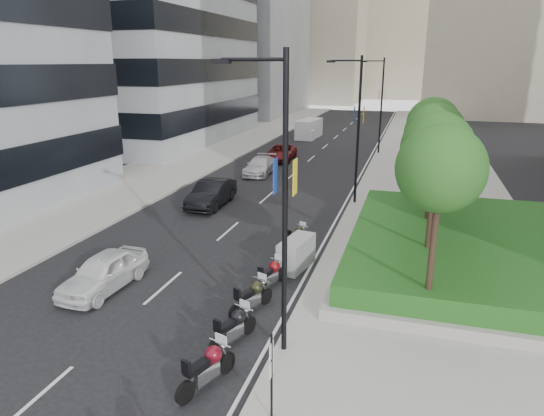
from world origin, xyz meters
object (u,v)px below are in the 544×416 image
at_px(motorcycle_4, 271,274).
at_px(lamp_post_0, 280,195).
at_px(lamp_post_1, 356,124).
at_px(motorcycle_1, 208,367).
at_px(motorcycle_5, 296,254).
at_px(motorcycle_6, 297,237).
at_px(car_b, 211,193).
at_px(car_a, 104,272).
at_px(delivery_van, 309,129).
at_px(motorcycle_3, 252,296).
at_px(car_d, 281,153).
at_px(motorcycle_2, 234,327).
at_px(parking_sign, 272,372).
at_px(lamp_post_2, 380,101).
at_px(car_c, 260,166).

bearing_deg(motorcycle_4, lamp_post_0, -141.78).
height_order(lamp_post_1, motorcycle_1, lamp_post_1).
relative_size(motorcycle_1, motorcycle_5, 0.93).
relative_size(motorcycle_6, car_b, 0.39).
distance_m(car_a, delivery_van, 41.09).
xyz_separation_m(lamp_post_0, motorcycle_3, (-1.62, 2.18, -4.48)).
relative_size(lamp_post_0, car_d, 1.81).
bearing_deg(lamp_post_0, motorcycle_1, -123.49).
distance_m(motorcycle_5, car_d, 24.16).
height_order(lamp_post_1, motorcycle_5, lamp_post_1).
bearing_deg(motorcycle_2, car_a, 91.06).
bearing_deg(car_d, motorcycle_5, -76.13).
bearing_deg(delivery_van, car_b, -84.91).
bearing_deg(parking_sign, delivery_van, 101.34).
bearing_deg(motorcycle_5, lamp_post_1, 4.79).
bearing_deg(car_d, motorcycle_4, -78.57).
distance_m(lamp_post_1, lamp_post_2, 18.00).
bearing_deg(motorcycle_3, parking_sign, -132.66).
bearing_deg(motorcycle_1, lamp_post_0, -13.86).
distance_m(motorcycle_1, car_d, 32.31).
distance_m(lamp_post_1, parking_sign, 20.33).
bearing_deg(motorcycle_6, motorcycle_4, -158.58).
height_order(motorcycle_6, car_c, car_c).
relative_size(car_b, delivery_van, 0.93).
bearing_deg(lamp_post_1, motorcycle_5, -95.46).
bearing_deg(motorcycle_1, motorcycle_6, 20.49).
distance_m(car_d, delivery_van, 13.87).
distance_m(car_b, car_d, 15.32).
bearing_deg(lamp_post_1, delivery_van, 108.17).
relative_size(lamp_post_0, delivery_van, 1.72).
bearing_deg(lamp_post_1, motorcycle_3, -96.25).
height_order(motorcycle_5, car_b, car_b).
height_order(lamp_post_1, car_d, lamp_post_1).
bearing_deg(motorcycle_1, motorcycle_3, 22.19).
xyz_separation_m(motorcycle_3, car_a, (-6.17, 0.04, 0.14)).
height_order(lamp_post_1, parking_sign, lamp_post_1).
distance_m(lamp_post_2, motorcycle_6, 26.62).
distance_m(motorcycle_3, car_b, 13.72).
xyz_separation_m(motorcycle_1, motorcycle_6, (-0.16, 10.98, -0.08)).
relative_size(lamp_post_0, lamp_post_1, 1.00).
bearing_deg(motorcycle_4, lamp_post_2, 15.67).
distance_m(motorcycle_3, car_c, 22.28).
xyz_separation_m(lamp_post_0, car_d, (-8.17, 29.44, -4.38)).
bearing_deg(motorcycle_6, car_c, 44.88).
xyz_separation_m(lamp_post_1, motorcycle_3, (-1.62, -14.82, -4.48)).
distance_m(motorcycle_6, delivery_van, 35.19).
distance_m(motorcycle_2, car_c, 24.36).
bearing_deg(car_a, parking_sign, -28.63).
xyz_separation_m(lamp_post_0, car_c, (-8.20, 23.46, -4.39)).
relative_size(motorcycle_4, motorcycle_5, 0.85).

